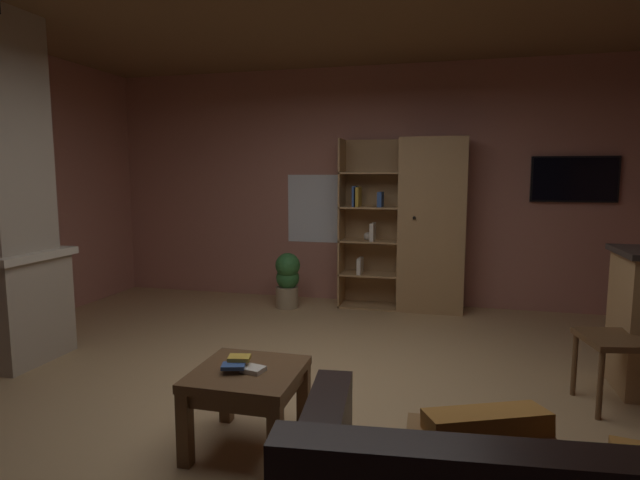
{
  "coord_description": "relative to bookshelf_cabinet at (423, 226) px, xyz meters",
  "views": [
    {
      "loc": [
        0.9,
        -3.19,
        1.52
      ],
      "look_at": [
        0.0,
        0.4,
        1.05
      ],
      "focal_mm": 28.67,
      "sensor_mm": 36.0,
      "label": 1
    }
  ],
  "objects": [
    {
      "name": "floor",
      "position": [
        -0.63,
        -2.61,
        -0.97
      ],
      "size": [
        6.48,
        5.7,
        0.02
      ],
      "primitive_type": "cube",
      "color": "tan",
      "rests_on": "ground"
    },
    {
      "name": "wall_back",
      "position": [
        -0.63,
        0.27,
        0.43
      ],
      "size": [
        6.6,
        0.06,
        2.78
      ],
      "primitive_type": "cube",
      "color": "#AD7060",
      "rests_on": "ground"
    },
    {
      "name": "window_pane_back",
      "position": [
        -1.31,
        0.24,
        0.16
      ],
      "size": [
        0.68,
        0.01,
        0.82
      ],
      "primitive_type": "cube",
      "color": "white"
    },
    {
      "name": "bookshelf_cabinet",
      "position": [
        0.0,
        0.0,
        0.0
      ],
      "size": [
        1.4,
        0.41,
        1.93
      ],
      "color": "#A87F51",
      "rests_on": "ground"
    },
    {
      "name": "coffee_table",
      "position": [
        -0.78,
        -3.27,
        -0.6
      ],
      "size": [
        0.58,
        0.59,
        0.45
      ],
      "color": "brown",
      "rests_on": "ground"
    },
    {
      "name": "table_book_0",
      "position": [
        -0.74,
        -3.29,
        -0.49
      ],
      "size": [
        0.14,
        0.12,
        0.03
      ],
      "primitive_type": "cube",
      "rotation": [
        0.0,
        0.0,
        -0.22
      ],
      "color": "beige",
      "rests_on": "coffee_table"
    },
    {
      "name": "table_book_1",
      "position": [
        -0.84,
        -3.33,
        -0.47
      ],
      "size": [
        0.14,
        0.12,
        0.02
      ],
      "primitive_type": "cube",
      "rotation": [
        0.0,
        0.0,
        0.27
      ],
      "color": "#2D4C8C",
      "rests_on": "coffee_table"
    },
    {
      "name": "table_book_2",
      "position": [
        -0.83,
        -3.26,
        -0.45
      ],
      "size": [
        0.14,
        0.11,
        0.02
      ],
      "primitive_type": "cube",
      "rotation": [
        0.0,
        0.0,
        0.22
      ],
      "color": "gold",
      "rests_on": "coffee_table"
    },
    {
      "name": "dining_chair",
      "position": [
        1.44,
        -2.2,
        -0.43
      ],
      "size": [
        0.49,
        0.49,
        0.92
      ],
      "color": "brown",
      "rests_on": "ground"
    },
    {
      "name": "potted_floor_plant",
      "position": [
        -1.5,
        -0.29,
        -0.62
      ],
      "size": [
        0.29,
        0.31,
        0.64
      ],
      "color": "#9E896B",
      "rests_on": "ground"
    },
    {
      "name": "wall_mounted_tv",
      "position": [
        1.57,
        0.21,
        0.52
      ],
      "size": [
        0.87,
        0.06,
        0.49
      ],
      "color": "black"
    }
  ]
}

